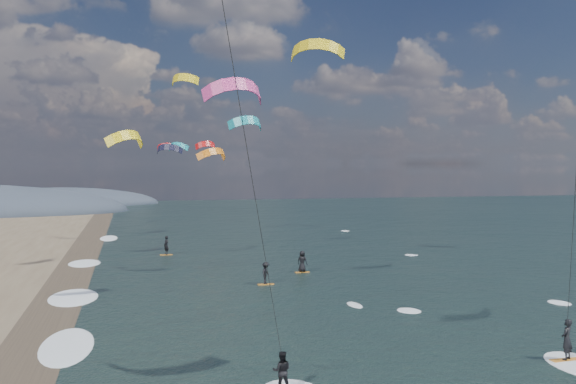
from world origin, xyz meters
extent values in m
ellipsoid|color=#3D4756|center=(-22.00, 120.00, 0.00)|extent=(40.00, 18.00, 7.00)
cube|color=#C17622|center=(9.94, 7.73, 0.03)|extent=(1.39, 0.42, 0.06)
imported|color=black|center=(9.94, 7.73, 0.91)|extent=(0.75, 0.68, 1.71)
imported|color=black|center=(-2.45, 7.06, 0.77)|extent=(0.79, 0.68, 1.43)
cylinder|color=black|center=(-4.20, 4.06, 8.47)|extent=(0.02, 0.02, 15.93)
cube|color=#C17622|center=(1.21, 27.30, 0.03)|extent=(1.10, 0.35, 0.05)
imported|color=black|center=(1.21, 27.30, 0.80)|extent=(0.97, 1.12, 1.51)
cube|color=#C17622|center=(4.90, 31.45, 0.03)|extent=(1.10, 0.35, 0.05)
imported|color=black|center=(4.90, 31.45, 0.85)|extent=(0.93, 0.89, 1.60)
cube|color=#C17622|center=(-4.61, 43.33, 0.03)|extent=(1.10, 0.35, 0.05)
imported|color=black|center=(-4.61, 43.33, 0.89)|extent=(0.61, 0.72, 1.68)
ellipsoid|color=white|center=(-10.80, 15.00, 0.00)|extent=(2.40, 5.40, 0.11)
ellipsoid|color=white|center=(-10.80, 26.00, 0.00)|extent=(2.40, 5.40, 0.11)
ellipsoid|color=white|center=(-10.80, 40.00, 0.00)|extent=(2.40, 5.40, 0.11)
ellipsoid|color=white|center=(-10.80, 58.00, 0.00)|extent=(2.40, 5.40, 0.11)
camera|label=1|loc=(-7.68, -15.14, 8.23)|focal=40.00mm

